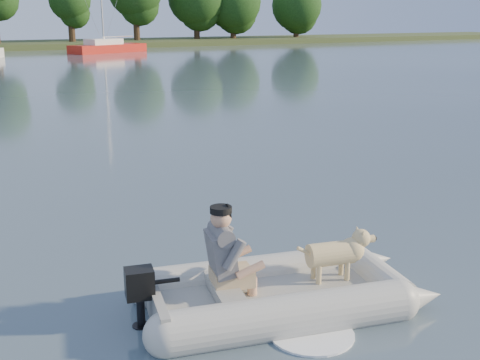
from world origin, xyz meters
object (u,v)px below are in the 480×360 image
dog (331,258)px  man (223,250)px  dinghy (282,260)px  sailboat (107,48)px

dog → man: bearing=180.0°
dinghy → sailboat: bearing=87.6°
dinghy → dog: bearing=4.6°
man → dog: 1.38m
sailboat → dinghy: bearing=-126.9°
dinghy → man: size_ratio=4.38×
man → dog: bearing=0.0°
man → sailboat: sailboat is taller
dinghy → sailboat: 51.67m
sailboat → man: bearing=-127.7°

